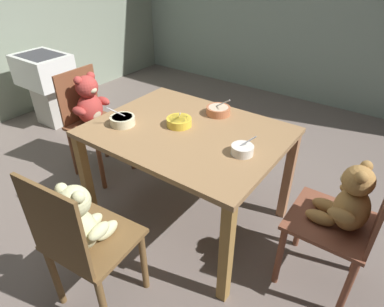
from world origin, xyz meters
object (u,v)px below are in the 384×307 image
at_px(teddy_chair_near_left, 91,109).
at_px(porridge_bowl_white_near_right, 242,150).
at_px(porridge_bowl_terracotta_far_center, 218,110).
at_px(porridge_bowl_cream_near_left, 123,120).
at_px(porridge_bowl_yellow_center, 179,122).
at_px(dining_table, 187,142).
at_px(teddy_chair_near_right, 347,211).
at_px(teddy_chair_near_front, 82,230).
at_px(sink_basin, 46,80).

distance_m(teddy_chair_near_left, porridge_bowl_white_near_right, 1.37).
relative_size(porridge_bowl_terracotta_far_center, porridge_bowl_cream_near_left, 1.10).
distance_m(porridge_bowl_white_near_right, porridge_bowl_yellow_center, 0.48).
relative_size(dining_table, porridge_bowl_white_near_right, 9.55).
bearing_deg(porridge_bowl_terracotta_far_center, porridge_bowl_white_near_right, -43.11).
distance_m(dining_table, porridge_bowl_yellow_center, 0.14).
distance_m(teddy_chair_near_right, porridge_bowl_white_near_right, 0.60).
bearing_deg(porridge_bowl_terracotta_far_center, porridge_bowl_yellow_center, -111.85).
bearing_deg(teddy_chair_near_front, porridge_bowl_terracotta_far_center, -7.11).
distance_m(porridge_bowl_white_near_right, porridge_bowl_terracotta_far_center, 0.50).
bearing_deg(porridge_bowl_terracotta_far_center, teddy_chair_near_right, -16.03).
bearing_deg(porridge_bowl_white_near_right, porridge_bowl_cream_near_left, -170.18).
xyz_separation_m(teddy_chair_near_left, sink_basin, (-1.09, 0.31, -0.08)).
bearing_deg(dining_table, porridge_bowl_cream_near_left, -154.08).
bearing_deg(porridge_bowl_cream_near_left, porridge_bowl_terracotta_far_center, 49.47).
height_order(dining_table, porridge_bowl_white_near_right, porridge_bowl_white_near_right).
relative_size(dining_table, teddy_chair_near_left, 1.35).
distance_m(teddy_chair_near_left, porridge_bowl_terracotta_far_center, 1.04).
xyz_separation_m(teddy_chair_near_right, porridge_bowl_white_near_right, (-0.56, -0.07, 0.19)).
height_order(porridge_bowl_white_near_right, porridge_bowl_cream_near_left, porridge_bowl_cream_near_left).
height_order(teddy_chair_near_front, porridge_bowl_white_near_right, teddy_chair_near_front).
height_order(teddy_chair_near_left, porridge_bowl_white_near_right, teddy_chair_near_left).
bearing_deg(teddy_chair_near_right, porridge_bowl_cream_near_left, 8.28).
distance_m(teddy_chair_near_right, sink_basin, 3.03).
xyz_separation_m(porridge_bowl_white_near_right, porridge_bowl_yellow_center, (-0.47, 0.06, -0.00)).
relative_size(dining_table, teddy_chair_near_front, 1.31).
xyz_separation_m(porridge_bowl_cream_near_left, porridge_bowl_yellow_center, (0.29, 0.19, -0.00)).
xyz_separation_m(teddy_chair_near_left, porridge_bowl_cream_near_left, (0.59, -0.21, 0.17)).
height_order(teddy_chair_near_front, porridge_bowl_terracotta_far_center, teddy_chair_near_front).
bearing_deg(porridge_bowl_terracotta_far_center, teddy_chair_near_left, -165.45).
xyz_separation_m(teddy_chair_near_front, porridge_bowl_white_near_right, (0.40, 0.78, 0.19)).
xyz_separation_m(teddy_chair_near_left, porridge_bowl_terracotta_far_center, (0.99, 0.26, 0.17)).
relative_size(teddy_chair_near_front, porridge_bowl_terracotta_far_center, 5.18).
bearing_deg(porridge_bowl_terracotta_far_center, porridge_bowl_cream_near_left, -130.53).
relative_size(teddy_chair_near_left, porridge_bowl_terracotta_far_center, 5.04).
bearing_deg(porridge_bowl_cream_near_left, porridge_bowl_yellow_center, 33.66).
xyz_separation_m(dining_table, porridge_bowl_white_near_right, (0.40, -0.05, 0.12)).
height_order(porridge_bowl_cream_near_left, sink_basin, porridge_bowl_cream_near_left).
height_order(teddy_chair_near_left, sink_basin, teddy_chair_near_left).
distance_m(dining_table, teddy_chair_near_right, 0.96).
bearing_deg(teddy_chair_near_front, sink_basin, 55.13).
height_order(porridge_bowl_yellow_center, sink_basin, porridge_bowl_yellow_center).
bearing_deg(teddy_chair_near_right, dining_table, 1.13).
xyz_separation_m(dining_table, sink_basin, (-2.05, 0.34, -0.13)).
bearing_deg(dining_table, porridge_bowl_yellow_center, 167.30).
relative_size(porridge_bowl_white_near_right, porridge_bowl_yellow_center, 0.77).
relative_size(porridge_bowl_yellow_center, sink_basin, 0.21).
distance_m(dining_table, teddy_chair_near_left, 0.96).
xyz_separation_m(porridge_bowl_terracotta_far_center, porridge_bowl_yellow_center, (-0.11, -0.28, -0.00)).
distance_m(dining_table, porridge_bowl_cream_near_left, 0.42).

